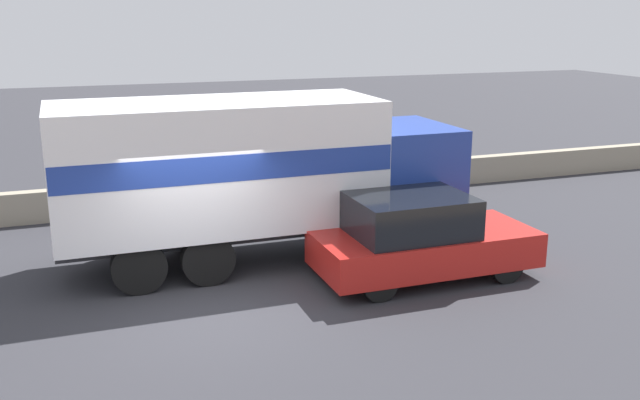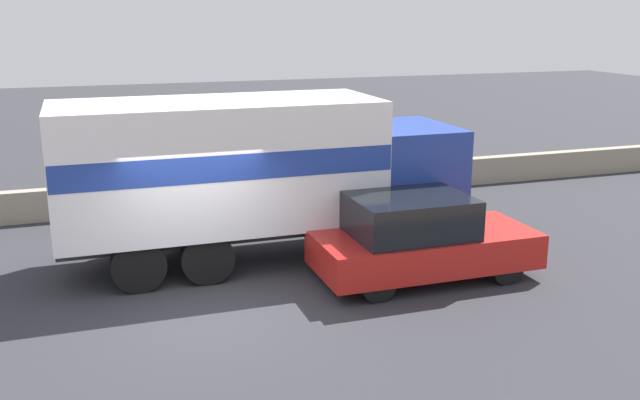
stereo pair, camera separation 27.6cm
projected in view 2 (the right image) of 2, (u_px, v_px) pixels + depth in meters
ground_plane at (208, 310)px, 12.04m from camera, size 80.00×80.00×0.00m
stone_wall_backdrop at (161, 196)px, 17.96m from camera, size 60.00×0.35×0.77m
box_truck at (253, 169)px, 14.03m from camera, size 7.99×2.49×3.25m
car_hatchback at (419, 238)px, 13.29m from camera, size 4.15×1.84×1.62m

